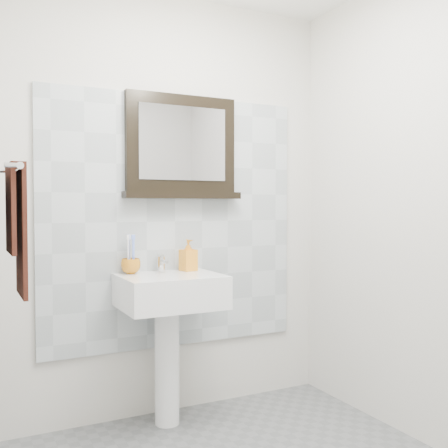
# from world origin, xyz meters

# --- Properties ---
(back_wall) EXTENTS (2.00, 0.01, 2.50)m
(back_wall) POSITION_xyz_m (0.00, 1.10, 1.25)
(back_wall) COLOR silver
(back_wall) RESTS_ON ground
(left_wall) EXTENTS (0.01, 2.20, 2.50)m
(left_wall) POSITION_xyz_m (-1.00, 0.00, 1.25)
(left_wall) COLOR silver
(left_wall) RESTS_ON ground
(right_wall) EXTENTS (0.01, 2.20, 2.50)m
(right_wall) POSITION_xyz_m (1.00, 0.00, 1.25)
(right_wall) COLOR silver
(right_wall) RESTS_ON ground
(splashback) EXTENTS (1.60, 0.02, 1.50)m
(splashback) POSITION_xyz_m (0.00, 1.09, 1.15)
(splashback) COLOR #ACB6BA
(splashback) RESTS_ON back_wall
(pedestal_sink) EXTENTS (0.55, 0.44, 0.96)m
(pedestal_sink) POSITION_xyz_m (-0.11, 0.87, 0.68)
(pedestal_sink) COLOR white
(pedestal_sink) RESTS_ON ground
(toothbrush_cup) EXTENTS (0.12, 0.12, 0.09)m
(toothbrush_cup) POSITION_xyz_m (-0.30, 1.01, 0.90)
(toothbrush_cup) COLOR #C27416
(toothbrush_cup) RESTS_ON pedestal_sink
(toothbrushes) EXTENTS (0.05, 0.04, 0.21)m
(toothbrushes) POSITION_xyz_m (-0.29, 1.01, 0.98)
(toothbrushes) COLOR white
(toothbrushes) RESTS_ON toothbrush_cup
(soap_dispenser) EXTENTS (0.10, 0.10, 0.19)m
(soap_dispenser) POSITION_xyz_m (0.05, 0.99, 0.95)
(soap_dispenser) COLOR orange
(soap_dispenser) RESTS_ON pedestal_sink
(framed_mirror) EXTENTS (0.73, 0.11, 0.62)m
(framed_mirror) POSITION_xyz_m (0.04, 1.06, 1.58)
(framed_mirror) COLOR black
(framed_mirror) RESTS_ON back_wall
(towel_bar) EXTENTS (0.07, 0.40, 0.03)m
(towel_bar) POSITION_xyz_m (-0.95, 0.47, 1.40)
(towel_bar) COLOR silver
(towel_bar) RESTS_ON left_wall
(hand_towel) EXTENTS (0.06, 0.30, 0.55)m
(hand_towel) POSITION_xyz_m (-0.94, 0.47, 1.19)
(hand_towel) COLOR black
(hand_towel) RESTS_ON towel_bar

